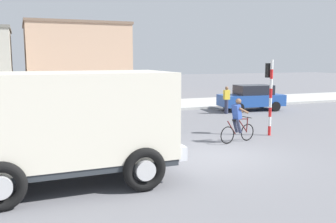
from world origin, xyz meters
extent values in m
plane|color=slate|center=(0.00, 0.00, 0.00)|extent=(120.00, 120.00, 0.00)
cube|color=#ADADA8|center=(0.00, 12.93, 0.08)|extent=(80.00, 5.00, 0.16)
cube|color=silver|center=(-5.09, -1.17, 1.80)|extent=(5.23, 2.56, 2.20)
cube|color=#2D3338|center=(-5.09, -1.17, 0.62)|extent=(5.13, 2.51, 0.16)
cube|color=silver|center=(-2.39, -1.13, 0.80)|extent=(0.27, 2.38, 0.36)
cube|color=black|center=(-2.54, -1.14, 2.30)|extent=(0.15, 2.13, 0.70)
torus|color=black|center=(-3.49, 0.13, 0.55)|extent=(1.10, 0.25, 1.10)
cylinder|color=beige|center=(-3.49, 0.13, 0.55)|extent=(0.50, 0.31, 0.50)
torus|color=black|center=(-3.46, -2.43, 0.55)|extent=(1.10, 0.25, 1.10)
cylinder|color=beige|center=(-3.46, -2.43, 0.55)|extent=(0.50, 0.31, 0.50)
torus|color=black|center=(-6.72, 0.09, 0.55)|extent=(1.10, 0.25, 1.10)
cylinder|color=beige|center=(-6.72, 0.09, 0.55)|extent=(0.50, 0.31, 0.50)
torus|color=black|center=(-6.69, -2.47, 0.55)|extent=(1.10, 0.25, 1.10)
cylinder|color=beige|center=(-6.69, -2.47, 0.55)|extent=(0.50, 0.31, 0.50)
torus|color=black|center=(2.12, 1.51, 0.34)|extent=(0.67, 0.17, 0.68)
torus|color=black|center=(1.09, 1.31, 0.34)|extent=(0.67, 0.17, 0.68)
cylinder|color=#591E1E|center=(1.78, 1.45, 0.91)|extent=(0.60, 0.16, 0.09)
cylinder|color=#591E1E|center=(1.84, 1.46, 0.66)|extent=(0.51, 0.14, 0.57)
cylinder|color=#591E1E|center=(1.29, 1.35, 0.61)|extent=(0.44, 0.13, 0.57)
cylinder|color=#591E1E|center=(2.09, 1.51, 0.64)|extent=(0.10, 0.06, 0.59)
cylinder|color=black|center=(2.07, 1.50, 0.95)|extent=(0.13, 0.50, 0.03)
cube|color=black|center=(1.49, 1.39, 0.88)|extent=(0.26, 0.16, 0.06)
cube|color=#3351A8|center=(1.54, 1.40, 1.21)|extent=(0.35, 0.37, 0.59)
sphere|color=brown|center=(1.60, 1.41, 1.61)|extent=(0.22, 0.22, 0.22)
cylinder|color=#2D334C|center=(1.55, 1.50, 0.65)|extent=(0.32, 0.18, 0.57)
cylinder|color=brown|center=(1.70, 1.59, 1.26)|extent=(0.50, 0.18, 0.29)
cylinder|color=#2D334C|center=(1.58, 1.31, 0.65)|extent=(0.32, 0.18, 0.57)
cylinder|color=brown|center=(1.76, 1.28, 1.26)|extent=(0.50, 0.18, 0.29)
cylinder|color=red|center=(3.58, 2.05, 0.20)|extent=(0.12, 0.12, 0.40)
cylinder|color=white|center=(3.58, 2.05, 0.60)|extent=(0.12, 0.12, 0.40)
cylinder|color=red|center=(3.58, 2.05, 1.00)|extent=(0.12, 0.12, 0.40)
cylinder|color=white|center=(3.58, 2.05, 1.40)|extent=(0.12, 0.12, 0.40)
cylinder|color=red|center=(3.58, 2.05, 1.80)|extent=(0.12, 0.12, 0.40)
cylinder|color=white|center=(3.58, 2.05, 2.20)|extent=(0.12, 0.12, 0.40)
cylinder|color=red|center=(3.58, 2.05, 2.60)|extent=(0.12, 0.12, 0.40)
cylinder|color=white|center=(3.58, 2.05, 3.00)|extent=(0.12, 0.12, 0.40)
cube|color=black|center=(3.58, 2.23, 2.75)|extent=(0.24, 0.20, 0.60)
sphere|color=red|center=(3.58, 2.35, 2.75)|extent=(0.14, 0.14, 0.14)
cylinder|color=black|center=(-5.95, 5.37, 0.30)|extent=(0.62, 0.27, 0.60)
cylinder|color=black|center=(-6.21, 7.05, 0.30)|extent=(0.62, 0.27, 0.60)
cube|color=white|center=(-2.93, 7.74, 0.65)|extent=(4.29, 2.59, 0.70)
cube|color=black|center=(-3.08, 7.78, 1.30)|extent=(2.48, 1.92, 0.60)
cylinder|color=black|center=(-1.53, 8.28, 0.30)|extent=(0.63, 0.32, 0.60)
cylinder|color=black|center=(-1.93, 6.63, 0.30)|extent=(0.63, 0.32, 0.60)
cylinder|color=black|center=(-3.94, 8.86, 0.30)|extent=(0.63, 0.32, 0.60)
cylinder|color=black|center=(-4.34, 7.21, 0.30)|extent=(0.63, 0.32, 0.60)
cube|color=#234C9E|center=(7.30, 8.91, 0.65)|extent=(4.15, 2.08, 0.70)
cube|color=black|center=(7.45, 8.89, 1.30)|extent=(2.33, 1.65, 0.60)
cylinder|color=black|center=(5.98, 8.18, 0.30)|extent=(0.61, 0.24, 0.60)
cylinder|color=black|center=(6.15, 9.87, 0.30)|extent=(0.61, 0.24, 0.60)
cylinder|color=black|center=(8.45, 7.94, 0.30)|extent=(0.61, 0.24, 0.60)
cylinder|color=black|center=(8.61, 9.63, 0.30)|extent=(0.61, 0.24, 0.60)
cylinder|color=#2D334C|center=(5.10, 8.20, 0.42)|extent=(0.22, 0.22, 0.85)
cube|color=gold|center=(5.10, 8.20, 1.13)|extent=(0.34, 0.22, 0.56)
sphere|color=brown|center=(5.10, 8.20, 1.52)|extent=(0.20, 0.20, 0.20)
cube|color=tan|center=(-1.80, 21.10, 2.93)|extent=(7.77, 7.48, 5.85)
cube|color=#775E4C|center=(-1.80, 21.10, 5.95)|extent=(7.93, 7.63, 0.20)
camera|label=1|loc=(-6.18, -10.83, 3.24)|focal=39.83mm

